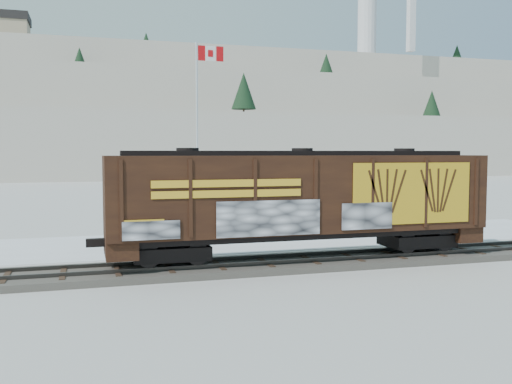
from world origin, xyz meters
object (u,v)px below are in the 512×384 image
object	(u,v)px
hopper_railcar	(302,198)
flagpole	(199,157)
car_white	(201,226)
car_dark	(419,220)
car_silver	(160,230)

from	to	relation	value
hopper_railcar	flagpole	bearing A→B (deg)	95.45
flagpole	car_white	world-z (taller)	flagpole
car_white	car_dark	size ratio (longest dim) A/B	1.10
car_silver	car_dark	world-z (taller)	car_silver
car_silver	car_dark	size ratio (longest dim) A/B	1.00
car_silver	car_white	size ratio (longest dim) A/B	0.91
flagpole	car_silver	bearing A→B (deg)	-114.85
hopper_railcar	car_silver	distance (m)	9.35
hopper_railcar	flagpole	world-z (taller)	flagpole
hopper_railcar	car_dark	world-z (taller)	hopper_railcar
car_silver	car_dark	bearing A→B (deg)	-100.34
flagpole	car_silver	xyz separation A→B (m)	(-3.66, -7.91, -3.78)
hopper_railcar	car_silver	size ratio (longest dim) A/B	3.77
car_white	car_dark	distance (m)	13.83
hopper_railcar	car_dark	xyz separation A→B (m)	(11.02, 8.25, -2.26)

